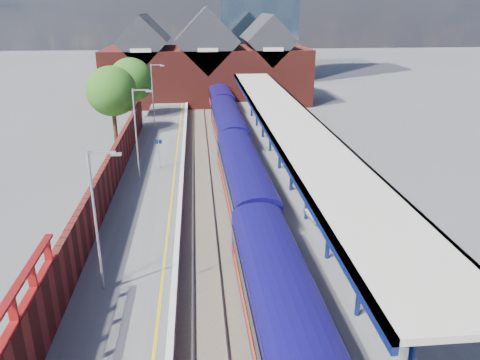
{
  "coord_description": "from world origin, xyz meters",
  "views": [
    {
      "loc": [
        -1.77,
        -13.73,
        13.82
      ],
      "look_at": [
        1.04,
        16.19,
        2.6
      ],
      "focal_mm": 35.0,
      "sensor_mm": 36.0,
      "label": 1
    }
  ],
  "objects_px": {
    "lamp_post_b": "(98,214)",
    "lamp_post_c": "(137,128)",
    "parked_car_dark": "(335,185)",
    "train": "(234,145)",
    "platform_sign": "(159,149)",
    "parked_car_blue": "(337,189)",
    "parked_car_silver": "(342,208)",
    "lamp_post_d": "(154,92)"
  },
  "relations": [
    {
      "from": "lamp_post_d",
      "to": "train",
      "type": "bearing_deg",
      "value": -55.64
    },
    {
      "from": "lamp_post_c",
      "to": "platform_sign",
      "type": "xyz_separation_m",
      "value": [
        1.36,
        2.0,
        -2.3
      ]
    },
    {
      "from": "platform_sign",
      "to": "parked_car_blue",
      "type": "xyz_separation_m",
      "value": [
        13.02,
        -7.61,
        -1.09
      ]
    },
    {
      "from": "train",
      "to": "platform_sign",
      "type": "height_order",
      "value": "platform_sign"
    },
    {
      "from": "lamp_post_d",
      "to": "platform_sign",
      "type": "height_order",
      "value": "lamp_post_d"
    },
    {
      "from": "platform_sign",
      "to": "parked_car_blue",
      "type": "relative_size",
      "value": 0.58
    },
    {
      "from": "lamp_post_b",
      "to": "lamp_post_d",
      "type": "height_order",
      "value": "same"
    },
    {
      "from": "platform_sign",
      "to": "parked_car_blue",
      "type": "distance_m",
      "value": 15.11
    },
    {
      "from": "lamp_post_c",
      "to": "parked_car_blue",
      "type": "xyz_separation_m",
      "value": [
        14.38,
        -5.61,
        -3.39
      ]
    },
    {
      "from": "lamp_post_b",
      "to": "lamp_post_c",
      "type": "relative_size",
      "value": 1.0
    },
    {
      "from": "parked_car_blue",
      "to": "platform_sign",
      "type": "bearing_deg",
      "value": 66.4
    },
    {
      "from": "platform_sign",
      "to": "parked_car_dark",
      "type": "distance_m",
      "value": 14.81
    },
    {
      "from": "lamp_post_b",
      "to": "parked_car_silver",
      "type": "bearing_deg",
      "value": 26.13
    },
    {
      "from": "platform_sign",
      "to": "parked_car_silver",
      "type": "xyz_separation_m",
      "value": [
        12.24,
        -11.33,
        -0.93
      ]
    },
    {
      "from": "lamp_post_b",
      "to": "lamp_post_d",
      "type": "bearing_deg",
      "value": 90.0
    },
    {
      "from": "platform_sign",
      "to": "lamp_post_b",
      "type": "bearing_deg",
      "value": -94.33
    },
    {
      "from": "lamp_post_c",
      "to": "parked_car_silver",
      "type": "relative_size",
      "value": 1.52
    },
    {
      "from": "lamp_post_c",
      "to": "platform_sign",
      "type": "bearing_deg",
      "value": 55.74
    },
    {
      "from": "lamp_post_b",
      "to": "lamp_post_d",
      "type": "relative_size",
      "value": 1.0
    },
    {
      "from": "parked_car_silver",
      "to": "parked_car_blue",
      "type": "bearing_deg",
      "value": -20.35
    },
    {
      "from": "train",
      "to": "lamp_post_b",
      "type": "distance_m",
      "value": 22.15
    },
    {
      "from": "lamp_post_d",
      "to": "parked_car_blue",
      "type": "relative_size",
      "value": 1.62
    },
    {
      "from": "lamp_post_d",
      "to": "parked_car_silver",
      "type": "xyz_separation_m",
      "value": [
        13.6,
        -25.33,
        -3.23
      ]
    },
    {
      "from": "lamp_post_d",
      "to": "platform_sign",
      "type": "xyz_separation_m",
      "value": [
        1.36,
        -14.0,
        -2.3
      ]
    },
    {
      "from": "parked_car_dark",
      "to": "lamp_post_c",
      "type": "bearing_deg",
      "value": 66.24
    },
    {
      "from": "lamp_post_b",
      "to": "parked_car_dark",
      "type": "xyz_separation_m",
      "value": [
        14.41,
        11.07,
        -3.38
      ]
    },
    {
      "from": "lamp_post_d",
      "to": "platform_sign",
      "type": "bearing_deg",
      "value": -84.44
    },
    {
      "from": "lamp_post_c",
      "to": "lamp_post_d",
      "type": "height_order",
      "value": "same"
    },
    {
      "from": "train",
      "to": "lamp_post_d",
      "type": "relative_size",
      "value": 9.42
    },
    {
      "from": "lamp_post_b",
      "to": "lamp_post_c",
      "type": "bearing_deg",
      "value": 90.0
    },
    {
      "from": "lamp_post_b",
      "to": "lamp_post_c",
      "type": "xyz_separation_m",
      "value": [
        0.0,
        16.0,
        0.0
      ]
    },
    {
      "from": "train",
      "to": "parked_car_blue",
      "type": "xyz_separation_m",
      "value": [
        6.52,
        -10.12,
        -0.52
      ]
    },
    {
      "from": "parked_car_silver",
      "to": "parked_car_blue",
      "type": "height_order",
      "value": "parked_car_silver"
    },
    {
      "from": "parked_car_dark",
      "to": "train",
      "type": "bearing_deg",
      "value": 29.9
    },
    {
      "from": "parked_car_dark",
      "to": "parked_car_blue",
      "type": "distance_m",
      "value": 0.68
    },
    {
      "from": "parked_car_silver",
      "to": "parked_car_blue",
      "type": "xyz_separation_m",
      "value": [
        0.78,
        3.72,
        -0.16
      ]
    },
    {
      "from": "lamp_post_c",
      "to": "parked_car_blue",
      "type": "bearing_deg",
      "value": -21.3
    },
    {
      "from": "lamp_post_c",
      "to": "parked_car_silver",
      "type": "distance_m",
      "value": 16.81
    },
    {
      "from": "parked_car_blue",
      "to": "parked_car_dark",
      "type": "bearing_deg",
      "value": 4.02
    },
    {
      "from": "parked_car_silver",
      "to": "train",
      "type": "bearing_deg",
      "value": 13.99
    },
    {
      "from": "lamp_post_d",
      "to": "parked_car_silver",
      "type": "bearing_deg",
      "value": -61.76
    },
    {
      "from": "parked_car_dark",
      "to": "parked_car_silver",
      "type": "bearing_deg",
      "value": 164.71
    }
  ]
}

